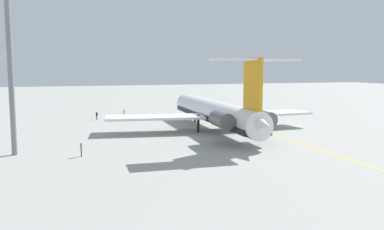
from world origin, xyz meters
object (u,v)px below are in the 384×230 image
Objects in this scene: main_jetliner at (216,112)px; ground_crew_near_tail at (124,113)px; safety_cone_nose at (128,117)px; ground_crew_near_nose at (97,115)px; light_mast at (9,37)px; ground_crew_portside at (81,148)px.

main_jetliner is 26.97m from ground_crew_near_tail.
main_jetliner reaches higher than safety_cone_nose.
ground_crew_near_nose is 6.05m from ground_crew_near_tail.
ground_crew_near_nose is at bearing 40.81° from main_jetliner.
ground_crew_near_nose reaches higher than safety_cone_nose.
ground_crew_near_tail is 0.07× the size of light_mast.
ground_crew_near_tail is 40.82m from light_mast.
light_mast is (3.82, 7.99, 13.68)m from ground_crew_portside.
ground_crew_near_nose is 0.97× the size of ground_crew_near_tail.
safety_cone_nose is 0.02× the size of light_mast.
ground_crew_near_tail reaches higher than ground_crew_near_nose.
safety_cone_nose is (35.65, -12.03, -0.81)m from ground_crew_portside.
safety_cone_nose is at bearing 116.30° from ground_crew_near_nose.
ground_crew_near_nose is 36.40m from ground_crew_portside.
main_jetliner reaches higher than ground_crew_near_nose.
ground_crew_near_nose is 37.41m from light_mast.
ground_crew_near_nose is (22.90, 18.01, -2.26)m from main_jetliner.
safety_cone_nose is 40.30m from light_mast.
ground_crew_near_tail is 1.88m from safety_cone_nose.
ground_crew_portside is 37.63m from safety_cone_nose.
light_mast is (-32.19, 13.32, 13.65)m from ground_crew_near_nose.
ground_crew_near_tail is at bearing 29.29° from main_jetliner.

